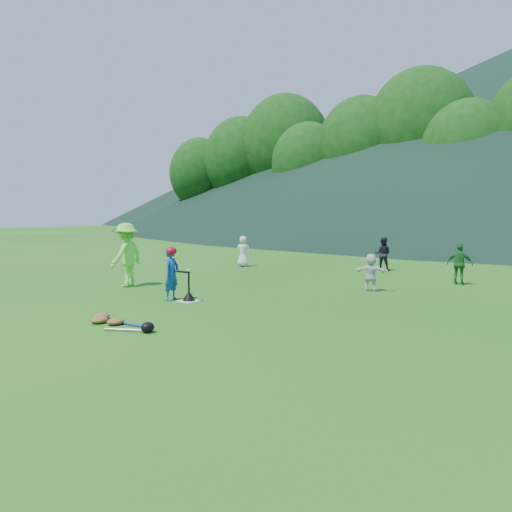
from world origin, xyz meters
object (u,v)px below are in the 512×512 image
at_px(fielder_a, 243,251).
at_px(home_plate, 189,301).
at_px(fielder_d, 371,272).
at_px(adult_coach, 126,255).
at_px(batter_child, 172,274).
at_px(fielder_b, 383,254).
at_px(batting_tee, 189,296).
at_px(fielder_c, 460,264).
at_px(equipment_pile, 115,321).

bearing_deg(fielder_a, home_plate, 94.63).
bearing_deg(fielder_a, fielder_d, 133.00).
bearing_deg(adult_coach, batter_child, 60.59).
xyz_separation_m(fielder_b, batting_tee, (-0.82, -8.71, -0.47)).
xyz_separation_m(home_plate, fielder_c, (4.08, 6.79, 0.59)).
bearing_deg(batter_child, home_plate, -83.53).
xyz_separation_m(home_plate, fielder_d, (2.63, 4.08, 0.49)).
xyz_separation_m(adult_coach, fielder_b, (3.98, 8.12, -0.30)).
xyz_separation_m(adult_coach, fielder_a, (-0.77, 5.98, -0.30)).
distance_m(fielder_d, batting_tee, 4.87).
distance_m(adult_coach, fielder_a, 6.03).
distance_m(home_plate, adult_coach, 3.33).
bearing_deg(fielder_a, batting_tee, 94.63).
xyz_separation_m(batter_child, fielder_d, (3.06, 4.22, -0.13)).
distance_m(adult_coach, fielder_b, 9.05).
relative_size(adult_coach, fielder_c, 1.49).
bearing_deg(fielder_c, fielder_a, -6.97).
xyz_separation_m(fielder_c, fielder_d, (-1.45, -2.71, -0.10)).
height_order(fielder_d, equipment_pile, fielder_d).
xyz_separation_m(fielder_d, batting_tee, (-2.63, -4.08, -0.37)).
bearing_deg(fielder_b, home_plate, 68.42).
bearing_deg(home_plate, adult_coach, 169.48).
bearing_deg(adult_coach, fielder_d, 106.70).
bearing_deg(fielder_c, home_plate, 50.41).
height_order(adult_coach, fielder_c, adult_coach).
relative_size(fielder_b, batting_tee, 1.76).
bearing_deg(batting_tee, adult_coach, 169.48).
bearing_deg(batting_tee, home_plate, 0.00).
bearing_deg(fielder_b, batter_child, 65.74).
bearing_deg(fielder_b, fielder_c, 133.32).
bearing_deg(home_plate, fielder_a, 120.89).
height_order(home_plate, equipment_pile, equipment_pile).
bearing_deg(fielder_d, home_plate, 40.27).
distance_m(fielder_b, fielder_d, 4.97).
xyz_separation_m(batter_child, fielder_c, (4.51, 6.94, -0.03)).
bearing_deg(equipment_pile, home_plate, 106.04).
xyz_separation_m(fielder_a, batting_tee, (3.93, -6.56, -0.46)).
xyz_separation_m(fielder_b, fielder_c, (3.25, -1.92, 0.00)).
bearing_deg(adult_coach, fielder_c, 116.19).
distance_m(fielder_a, fielder_c, 8.01).
bearing_deg(fielder_d, batting_tee, 40.27).
relative_size(fielder_b, fielder_c, 0.99).
relative_size(home_plate, fielder_d, 0.45).
bearing_deg(fielder_d, fielder_a, -37.71).
distance_m(home_plate, batter_child, 0.77).
relative_size(home_plate, equipment_pile, 0.25).
bearing_deg(fielder_a, equipment_pile, 90.80).
xyz_separation_m(adult_coach, batting_tee, (3.16, -0.59, -0.77)).
bearing_deg(fielder_d, equipment_pile, 57.16).
bearing_deg(batter_child, fielder_b, -19.78).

